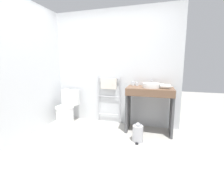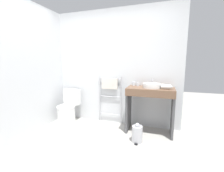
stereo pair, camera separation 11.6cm
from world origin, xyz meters
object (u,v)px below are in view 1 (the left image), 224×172
(sink_basin, at_px, (151,85))
(cup_near_edge, at_px, (137,84))
(trash_bin, at_px, (138,133))
(toilet, at_px, (67,110))
(hair_dryer, at_px, (166,86))
(towel_radiator, at_px, (109,89))
(cup_near_wall, at_px, (133,83))

(sink_basin, bearing_deg, cup_near_edge, 152.38)
(sink_basin, height_order, trash_bin, sink_basin)
(cup_near_edge, bearing_deg, trash_bin, -80.23)
(toilet, distance_m, hair_dryer, 2.16)
(cup_near_edge, bearing_deg, sink_basin, -27.62)
(hair_dryer, distance_m, trash_bin, 0.98)
(sink_basin, relative_size, trash_bin, 0.95)
(cup_near_edge, relative_size, trash_bin, 0.21)
(towel_radiator, height_order, cup_near_edge, towel_radiator)
(toilet, height_order, cup_near_wall, cup_near_wall)
(toilet, xyz_separation_m, cup_near_edge, (1.53, 0.24, 0.63))
(towel_radiator, distance_m, trash_bin, 1.16)
(cup_near_wall, xyz_separation_m, cup_near_edge, (0.09, -0.03, -0.00))
(toilet, xyz_separation_m, hair_dryer, (2.07, 0.04, 0.63))
(cup_near_wall, xyz_separation_m, hair_dryer, (0.63, -0.23, 0.00))
(sink_basin, distance_m, hair_dryer, 0.26)
(sink_basin, relative_size, cup_near_edge, 4.43)
(cup_near_wall, distance_m, hair_dryer, 0.67)
(towel_radiator, relative_size, hair_dryer, 4.79)
(hair_dryer, xyz_separation_m, trash_bin, (-0.44, -0.39, -0.79))
(trash_bin, bearing_deg, cup_near_wall, 106.88)
(hair_dryer, bearing_deg, sink_basin, 170.19)
(sink_basin, distance_m, cup_near_wall, 0.41)
(hair_dryer, bearing_deg, toilet, -178.82)
(toilet, relative_size, hair_dryer, 3.41)
(hair_dryer, bearing_deg, towel_radiator, 167.25)
(towel_radiator, relative_size, cup_near_edge, 14.38)
(cup_near_wall, height_order, hair_dryer, hair_dryer)
(towel_radiator, height_order, hair_dryer, towel_radiator)
(toilet, bearing_deg, hair_dryer, 1.18)
(cup_near_wall, relative_size, trash_bin, 0.24)
(towel_radiator, bearing_deg, cup_near_edge, -6.47)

